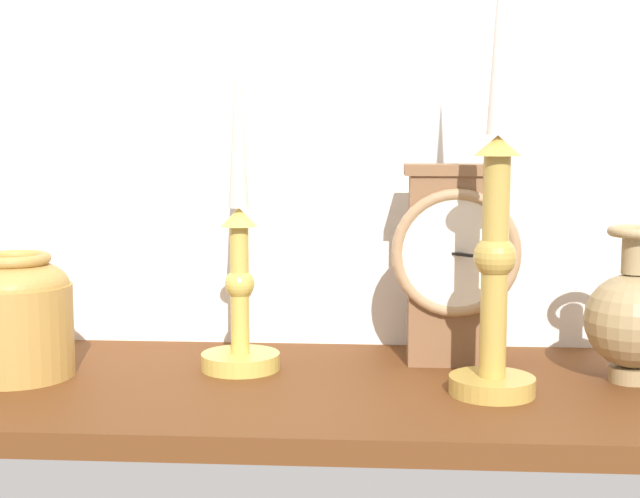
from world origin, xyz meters
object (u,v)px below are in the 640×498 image
object	(u,v)px
candlestick_tall_left	(239,265)
brass_vase_bulbous	(632,317)
mantel_clock	(454,261)
brass_vase_jar	(15,314)
candlestick_tall_center	(495,239)

from	to	relation	value
candlestick_tall_left	brass_vase_bulbous	distance (cm)	41.76
mantel_clock	candlestick_tall_left	size ratio (longest dim) A/B	0.60
candlestick_tall_left	brass_vase_jar	distance (cm)	24.24
mantel_clock	candlestick_tall_center	bearing A→B (deg)	-76.23
mantel_clock	candlestick_tall_center	size ratio (longest dim) A/B	0.49
mantel_clock	candlestick_tall_center	xyz separation A→B (cm)	(2.96, -12.10, 3.89)
candlestick_tall_center	brass_vase_jar	distance (cm)	50.55
candlestick_tall_left	brass_vase_jar	size ratio (longest dim) A/B	2.81
mantel_clock	candlestick_tall_left	xyz separation A→B (cm)	(-23.49, -4.16, -0.05)
brass_vase_bulbous	brass_vase_jar	xyz separation A→B (cm)	(-64.68, -2.61, -0.07)
mantel_clock	brass_vase_bulbous	distance (cm)	19.65
brass_vase_bulbous	candlestick_tall_left	bearing A→B (deg)	176.85
candlestick_tall_left	brass_vase_jar	xyz separation A→B (cm)	(-23.25, -4.89, -4.80)
candlestick_tall_left	brass_vase_bulbous	world-z (taller)	candlestick_tall_left
candlestick_tall_left	brass_vase_jar	bearing A→B (deg)	-168.11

